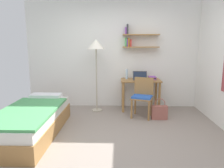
% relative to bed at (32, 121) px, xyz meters
% --- Properties ---
extents(ground_plane, '(5.28, 5.28, 0.00)m').
position_rel_bed_xyz_m(ground_plane, '(1.45, -0.21, -0.24)').
color(ground_plane, gray).
extents(wall_back, '(4.40, 0.27, 2.60)m').
position_rel_bed_xyz_m(wall_back, '(1.46, 1.81, 1.07)').
color(wall_back, white).
rests_on(wall_back, ground_plane).
extents(bed, '(0.91, 2.02, 0.54)m').
position_rel_bed_xyz_m(bed, '(0.00, 0.00, 0.00)').
color(bed, '#9E703D').
rests_on(bed, ground_plane).
extents(desk, '(0.92, 0.53, 0.74)m').
position_rel_bed_xyz_m(desk, '(2.04, 1.49, 0.34)').
color(desk, '#9E703D').
rests_on(desk, ground_plane).
extents(desk_chair, '(0.54, 0.50, 0.85)m').
position_rel_bed_xyz_m(desk_chair, '(2.04, 1.00, 0.24)').
color(desk_chair, '#9E703D').
rests_on(desk_chair, ground_plane).
extents(standing_lamp, '(0.39, 0.39, 1.68)m').
position_rel_bed_xyz_m(standing_lamp, '(1.00, 1.38, 1.23)').
color(standing_lamp, '#B2A893').
rests_on(standing_lamp, ground_plane).
extents(laptop, '(0.34, 0.22, 0.19)m').
position_rel_bed_xyz_m(laptop, '(2.02, 1.49, 0.55)').
color(laptop, '#2D2D33').
rests_on(laptop, desk).
extents(water_bottle, '(0.05, 0.05, 0.23)m').
position_rel_bed_xyz_m(water_bottle, '(1.71, 1.56, 0.62)').
color(water_bottle, silver).
rests_on(water_bottle, desk).
extents(book_stack, '(0.18, 0.24, 0.07)m').
position_rel_bed_xyz_m(book_stack, '(2.33, 1.53, 0.53)').
color(book_stack, purple).
rests_on(book_stack, desk).
extents(handbag, '(0.33, 0.12, 0.45)m').
position_rel_bed_xyz_m(handbag, '(2.38, 0.83, -0.08)').
color(handbag, '#99564C').
rests_on(handbag, ground_plane).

